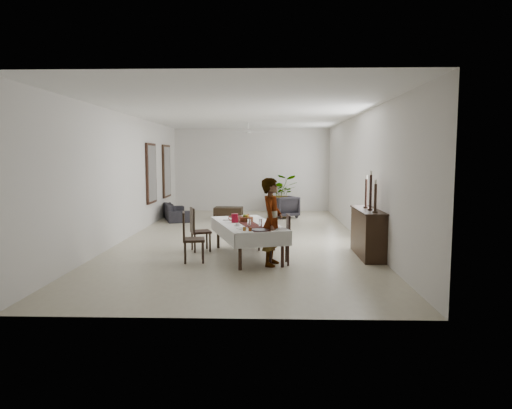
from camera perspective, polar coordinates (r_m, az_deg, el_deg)
name	(u,v)px	position (r m, az deg, el deg)	size (l,w,h in m)	color
floor	(243,238)	(11.98, -1.62, -4.16)	(6.00, 12.00, 0.00)	#BEB697
ceiling	(243,114)	(11.84, -1.67, 11.27)	(6.00, 12.00, 0.02)	white
wall_back	(252,170)	(17.79, -0.54, 4.35)	(6.00, 0.02, 3.20)	silver
wall_front	(216,197)	(5.83, -5.03, 0.93)	(6.00, 0.02, 3.20)	silver
wall_left	(128,176)	(12.34, -15.72, 3.40)	(0.02, 12.00, 3.20)	silver
wall_right	(360,177)	(12.01, 12.82, 3.40)	(0.02, 12.00, 3.20)	silver
dining_table_top	(247,225)	(9.61, -1.11, -2.53)	(0.95, 2.28, 0.05)	black
table_leg_fl	(240,253)	(8.54, -2.01, -6.04)	(0.07, 0.07, 0.66)	black
table_leg_fr	(282,250)	(8.77, 3.33, -5.72)	(0.07, 0.07, 0.66)	black
table_leg_bl	(218,234)	(10.62, -4.75, -3.67)	(0.07, 0.07, 0.66)	black
table_leg_br	(253,232)	(10.81, -0.39, -3.49)	(0.07, 0.07, 0.66)	black
tablecloth_top	(247,223)	(9.61, -1.11, -2.36)	(1.12, 2.45, 0.01)	white
tablecloth_drape_left	(221,231)	(9.51, -4.35, -3.30)	(0.01, 2.45, 0.28)	white
tablecloth_drape_right	(272,229)	(9.78, 2.05, -3.03)	(0.01, 2.45, 0.28)	silver
tablecloth_drape_near	(264,240)	(8.47, 0.96, -4.44)	(1.12, 0.01, 0.28)	silver
tablecloth_drape_far	(234,222)	(10.80, -2.72, -2.17)	(1.12, 0.01, 0.28)	silver
table_runner	(247,223)	(9.61, -1.11, -2.31)	(0.33, 2.37, 0.00)	#541D18
red_pitcher	(235,218)	(9.67, -2.68, -1.70)	(0.14, 0.14, 0.19)	maroon
pitcher_handle	(231,218)	(9.66, -3.15, -1.72)	(0.11, 0.11, 0.02)	maroon
wine_glass_near	(261,223)	(9.04, 0.57, -2.34)	(0.07, 0.07, 0.16)	silver
wine_glass_mid	(249,223)	(9.07, -0.86, -2.30)	(0.07, 0.07, 0.16)	white
teacup_right	(268,225)	(9.14, 1.52, -2.58)	(0.09, 0.09, 0.06)	white
saucer_right	(268,226)	(9.14, 1.52, -2.72)	(0.14, 0.14, 0.01)	white
teacup_left	(238,224)	(9.22, -2.31, -2.51)	(0.09, 0.09, 0.06)	silver
saucer_left	(238,226)	(9.22, -2.31, -2.65)	(0.14, 0.14, 0.01)	white
plate_near_right	(274,228)	(8.88, 2.23, -2.97)	(0.23, 0.23, 0.01)	white
bread_near_right	(274,227)	(8.88, 2.23, -2.80)	(0.09, 0.09, 0.09)	#DDC16C
plate_near_left	(242,228)	(8.85, -1.74, -2.99)	(0.23, 0.23, 0.01)	white
plate_far_left	(228,220)	(10.04, -3.53, -1.93)	(0.23, 0.23, 0.01)	silver
serving_tray	(260,230)	(8.65, 0.54, -3.18)	(0.34, 0.34, 0.02)	#3F3E43
jam_jar_a	(250,229)	(8.57, -0.75, -3.10)	(0.06, 0.06, 0.07)	brown
jam_jar_b	(244,229)	(8.60, -1.46, -3.07)	(0.06, 0.06, 0.07)	#8A5014
fruit_basket	(247,219)	(9.84, -1.18, -1.85)	(0.28, 0.28, 0.09)	brown
fruit_red	(248,216)	(9.85, -1.05, -1.42)	(0.09, 0.09, 0.09)	maroon
fruit_green	(245,216)	(9.85, -1.44, -1.42)	(0.08, 0.08, 0.08)	olive
fruit_yellow	(247,216)	(9.78, -1.12, -1.47)	(0.08, 0.08, 0.08)	gold
chair_right_near_seat	(279,242)	(9.01, 2.85, -4.74)	(0.42, 0.42, 0.05)	black
chair_right_near_leg_fl	(288,256)	(8.91, 4.05, -6.38)	(0.04, 0.04, 0.41)	black
chair_right_near_leg_fr	(286,252)	(9.24, 3.79, -5.93)	(0.04, 0.04, 0.41)	black
chair_right_near_leg_bl	(271,256)	(8.87, 1.85, -6.42)	(0.04, 0.04, 0.41)	black
chair_right_near_leg_br	(269,252)	(9.21, 1.67, -5.96)	(0.04, 0.04, 0.41)	black
chair_right_near_back	(288,228)	(8.98, 4.06, -2.94)	(0.42, 0.04, 0.53)	black
chair_right_far_seat	(266,230)	(10.45, 1.27, -3.20)	(0.42, 0.42, 0.05)	black
chair_right_far_leg_fl	(274,241)	(10.34, 2.31, -4.62)	(0.04, 0.04, 0.42)	black
chair_right_far_leg_fr	(273,239)	(10.67, 2.11, -4.28)	(0.04, 0.04, 0.42)	black
chair_right_far_leg_bl	(259,241)	(10.31, 0.39, -4.65)	(0.04, 0.04, 0.42)	black
chair_right_far_leg_br	(258,239)	(10.64, 0.25, -4.30)	(0.04, 0.04, 0.42)	black
chair_right_far_back	(274,217)	(10.42, 2.33, -1.62)	(0.42, 0.04, 0.54)	black
chair_left_near_seat	(194,240)	(9.27, -7.78, -4.39)	(0.43, 0.43, 0.05)	black
chair_left_near_leg_fl	(185,250)	(9.49, -8.83, -5.63)	(0.04, 0.04, 0.42)	black
chair_left_near_leg_fr	(185,253)	(9.15, -8.86, -6.07)	(0.04, 0.04, 0.42)	black
chair_left_near_leg_bl	(203,249)	(9.49, -6.70, -5.59)	(0.04, 0.04, 0.42)	black
chair_left_near_leg_br	(203,253)	(9.15, -6.64, -6.03)	(0.04, 0.04, 0.42)	black
chair_left_near_back	(184,226)	(9.22, -9.02, -2.62)	(0.43, 0.04, 0.55)	black
chair_left_far_seat	(201,232)	(10.32, -6.91, -3.40)	(0.42, 0.42, 0.05)	black
chair_left_far_leg_fl	(192,241)	(10.50, -7.99, -4.53)	(0.04, 0.04, 0.41)	black
chair_left_far_leg_fr	(195,244)	(10.17, -7.65, -4.87)	(0.04, 0.04, 0.41)	black
chair_left_far_leg_bl	(207,240)	(10.56, -6.17, -4.44)	(0.04, 0.04, 0.41)	black
chair_left_far_leg_br	(210,243)	(10.23, -5.77, -4.78)	(0.04, 0.04, 0.41)	black
chair_left_far_back	(192,220)	(10.25, -7.97, -1.88)	(0.42, 0.04, 0.53)	black
woman	(272,222)	(8.85, 1.98, -2.18)	(0.62, 0.41, 1.71)	gray
sideboard_body	(368,234)	(9.99, 13.80, -3.55)	(0.43, 1.62, 0.97)	black
sideboard_top	(368,210)	(9.92, 13.87, -0.68)	(0.48, 1.68, 0.03)	black
candlestick_near_base	(375,212)	(9.34, 14.64, -0.91)	(0.11, 0.11, 0.03)	black
candlestick_near_shaft	(375,198)	(9.31, 14.69, 0.84)	(0.05, 0.05, 0.54)	black
candlestick_near_candle	(376,182)	(9.29, 14.74, 2.76)	(0.04, 0.04, 0.09)	beige
candlestick_mid_base	(370,209)	(9.76, 14.08, -0.61)	(0.11, 0.11, 0.03)	black
candlestick_mid_shaft	(371,192)	(9.73, 14.13, 1.54)	(0.05, 0.05, 0.70)	black
candlestick_mid_candle	(371,173)	(9.70, 14.19, 3.86)	(0.04, 0.04, 0.09)	silver
candlestick_far_base	(366,207)	(10.18, 13.56, -0.33)	(0.11, 0.11, 0.03)	black
candlestick_far_shaft	(366,193)	(10.15, 13.60, 1.43)	(0.05, 0.05, 0.59)	black
candlestick_far_candle	(367,177)	(10.13, 13.65, 3.35)	(0.04, 0.04, 0.09)	white
sofa	(177,212)	(15.58, -9.90, -0.89)	(1.84, 0.72, 0.54)	#252328
armchair	(284,207)	(15.85, 3.55, -0.29)	(0.81, 0.83, 0.76)	#2C292E
coffee_table	(228,213)	(15.43, -3.47, -1.11)	(0.93, 0.62, 0.41)	black
potted_plant	(281,193)	(17.37, 3.10, 1.40)	(1.30, 1.13, 1.44)	#2E5E25
mirror_frame_near	(151,173)	(14.45, -12.97, 3.81)	(0.06, 1.05, 1.85)	black
mirror_glass_near	(152,173)	(14.44, -12.83, 3.82)	(0.01, 0.90, 1.70)	silver
mirror_frame_far	(166,171)	(16.49, -11.13, 4.11)	(0.06, 1.05, 1.85)	black
mirror_glass_far	(167,171)	(16.48, -11.01, 4.11)	(0.01, 0.90, 1.70)	silver
fan_rod	(248,126)	(14.82, -0.99, 9.82)	(0.04, 0.04, 0.20)	white
fan_hub	(248,132)	(14.81, -0.99, 9.05)	(0.16, 0.16, 0.08)	silver
fan_blade_n	(249,133)	(15.16, -0.93, 8.98)	(0.10, 0.55, 0.01)	silver
fan_blade_s	(248,131)	(14.46, -1.05, 9.12)	(0.10, 0.55, 0.01)	silver
fan_blade_e	(259,132)	(14.80, 0.38, 9.05)	(0.55, 0.10, 0.01)	white
fan_blade_w	(237,132)	(14.83, -2.36, 9.04)	(0.55, 0.10, 0.01)	silver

